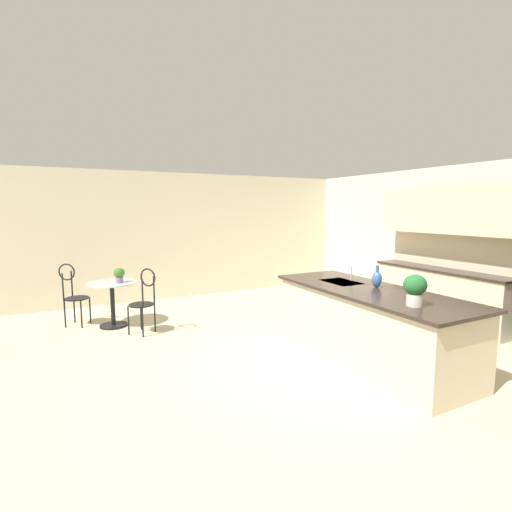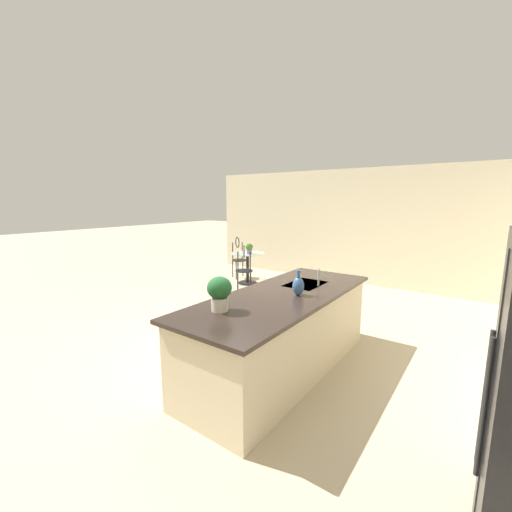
{
  "view_description": "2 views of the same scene",
  "coord_description": "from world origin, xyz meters",
  "px_view_note": "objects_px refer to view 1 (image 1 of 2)",
  "views": [
    {
      "loc": [
        3.84,
        -2.61,
        1.94
      ],
      "look_at": [
        -1.54,
        0.17,
        1.18
      ],
      "focal_mm": 26.57,
      "sensor_mm": 36.0,
      "label": 1
    },
    {
      "loc": [
        3.38,
        2.71,
        1.97
      ],
      "look_at": [
        -0.59,
        -0.17,
        1.13
      ],
      "focal_mm": 22.87,
      "sensor_mm": 36.0,
      "label": 2
    }
  ],
  "objects_px": {
    "potted_plant_counter_far": "(415,288)",
    "vase_on_counter": "(377,279)",
    "chair_by_island": "(73,292)",
    "bistro_table": "(113,300)",
    "potted_plant_on_table": "(119,274)",
    "chair_near_window": "(144,298)"
  },
  "relations": [
    {
      "from": "chair_near_window",
      "to": "vase_on_counter",
      "type": "height_order",
      "value": "vase_on_counter"
    },
    {
      "from": "bistro_table",
      "to": "vase_on_counter",
      "type": "height_order",
      "value": "vase_on_counter"
    },
    {
      "from": "chair_near_window",
      "to": "potted_plant_counter_far",
      "type": "distance_m",
      "value": 3.89
    },
    {
      "from": "bistro_table",
      "to": "chair_near_window",
      "type": "xyz_separation_m",
      "value": [
        0.63,
        0.39,
        0.13
      ]
    },
    {
      "from": "chair_by_island",
      "to": "vase_on_counter",
      "type": "height_order",
      "value": "vase_on_counter"
    },
    {
      "from": "potted_plant_on_table",
      "to": "potted_plant_counter_far",
      "type": "relative_size",
      "value": 0.72
    },
    {
      "from": "bistro_table",
      "to": "potted_plant_counter_far",
      "type": "distance_m",
      "value": 4.64
    },
    {
      "from": "bistro_table",
      "to": "potted_plant_on_table",
      "type": "height_order",
      "value": "potted_plant_on_table"
    },
    {
      "from": "chair_by_island",
      "to": "potted_plant_counter_far",
      "type": "relative_size",
      "value": 3.1
    },
    {
      "from": "potted_plant_on_table",
      "to": "chair_by_island",
      "type": "bearing_deg",
      "value": -123.5
    },
    {
      "from": "chair_near_window",
      "to": "potted_plant_on_table",
      "type": "distance_m",
      "value": 0.69
    },
    {
      "from": "bistro_table",
      "to": "vase_on_counter",
      "type": "bearing_deg",
      "value": 45.33
    },
    {
      "from": "potted_plant_counter_far",
      "to": "vase_on_counter",
      "type": "height_order",
      "value": "potted_plant_counter_far"
    },
    {
      "from": "chair_near_window",
      "to": "chair_by_island",
      "type": "xyz_separation_m",
      "value": [
        -1.0,
        -0.96,
        0.0
      ]
    },
    {
      "from": "chair_near_window",
      "to": "vase_on_counter",
      "type": "bearing_deg",
      "value": 48.26
    },
    {
      "from": "potted_plant_on_table",
      "to": "chair_near_window",
      "type": "bearing_deg",
      "value": 26.74
    },
    {
      "from": "chair_near_window",
      "to": "chair_by_island",
      "type": "height_order",
      "value": "same"
    },
    {
      "from": "chair_near_window",
      "to": "potted_plant_counter_far",
      "type": "height_order",
      "value": "potted_plant_counter_far"
    },
    {
      "from": "chair_near_window",
      "to": "vase_on_counter",
      "type": "distance_m",
      "value": 3.44
    },
    {
      "from": "potted_plant_counter_far",
      "to": "vase_on_counter",
      "type": "xyz_separation_m",
      "value": [
        -0.9,
        0.36,
        -0.08
      ]
    },
    {
      "from": "vase_on_counter",
      "to": "chair_by_island",
      "type": "bearing_deg",
      "value": -133.03
    },
    {
      "from": "potted_plant_on_table",
      "to": "potted_plant_counter_far",
      "type": "distance_m",
      "value": 4.47
    }
  ]
}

